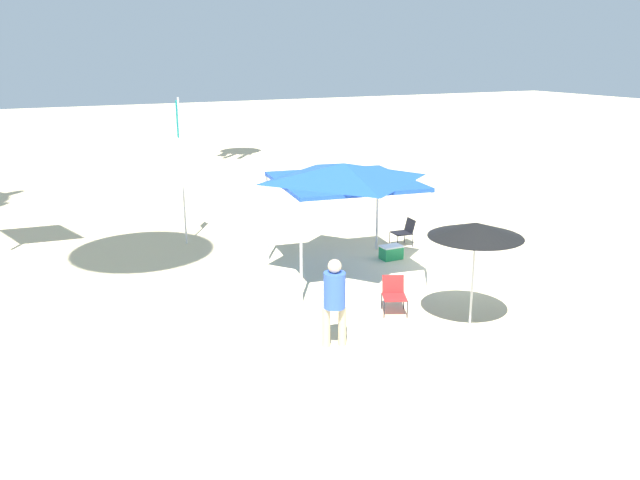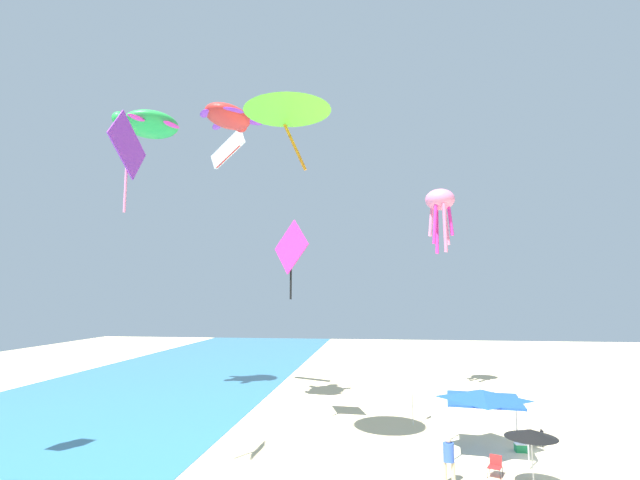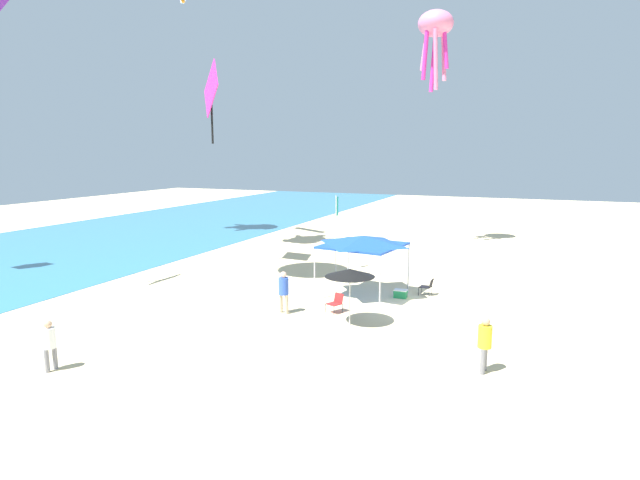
{
  "view_description": "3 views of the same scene",
  "coord_description": "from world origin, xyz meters",
  "views": [
    {
      "loc": [
        -13.81,
        11.27,
        5.77
      ],
      "look_at": [
        -0.56,
        4.8,
        1.42
      ],
      "focal_mm": 36.25,
      "sensor_mm": 36.0,
      "label": 1
    },
    {
      "loc": [
        -23.39,
        8.54,
        7.52
      ],
      "look_at": [
        0.72,
        11.54,
        10.51
      ],
      "focal_mm": 25.87,
      "sensor_mm": 36.0,
      "label": 2
    },
    {
      "loc": [
        -22.91,
        -4.19,
        6.93
      ],
      "look_at": [
        -0.36,
        5.23,
        2.81
      ],
      "focal_mm": 29.66,
      "sensor_mm": 36.0,
      "label": 3
    }
  ],
  "objects": [
    {
      "name": "ground",
      "position": [
        0.0,
        0.0,
        -0.05
      ],
      "size": [
        120.0,
        120.0,
        0.1
      ],
      "primitive_type": "cube",
      "color": "beige"
    },
    {
      "name": "canopy_tent",
      "position": [
        0.74,
        3.47,
        2.7
      ],
      "size": [
        3.9,
        3.87,
        2.97
      ],
      "rotation": [
        0.0,
        0.0,
        -0.14
      ],
      "color": "#B7B7BC",
      "rests_on": "ground"
    },
    {
      "name": "folding_chair_right_of_tent",
      "position": [
        -2.18,
        3.72,
        0.47
      ],
      "size": [
        0.78,
        0.73,
        0.82
      ],
      "rotation": [
        0.0,
        0.0,
        4.29
      ],
      "color": "black",
      "rests_on": "ground"
    },
    {
      "name": "cooler_box",
      "position": [
        1.16,
        1.69,
        0.2
      ],
      "size": [
        0.42,
        0.62,
        0.4
      ],
      "color": "#1E8C4C",
      "rests_on": "ground"
    },
    {
      "name": "folding_chair_left_of_tent",
      "position": [
        2.14,
        0.59,
        0.47
      ],
      "size": [
        0.58,
        0.66,
        0.82
      ],
      "rotation": [
        0.0,
        0.0,
        3.06
      ],
      "color": "black",
      "rests_on": "ground"
    },
    {
      "name": "banner_flag",
      "position": [
        5.31,
        6.57,
        2.66
      ],
      "size": [
        0.36,
        0.06,
        4.45
      ],
      "color": "silver",
      "rests_on": "ground"
    },
    {
      "name": "person_watching_sky",
      "position": [
        -3.17,
        5.76,
        1.08
      ],
      "size": [
        0.44,
        0.48,
        1.85
      ],
      "rotation": [
        0.0,
        0.0,
        1.3
      ],
      "color": "#C6B28C",
      "rests_on": "ground"
    },
    {
      "name": "beach_umbrella",
      "position": [
        -3.53,
        2.62,
        2.15
      ],
      "size": [
        2.01,
        2.01,
        2.32
      ],
      "color": "silver",
      "rests_on": "ground"
    }
  ]
}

